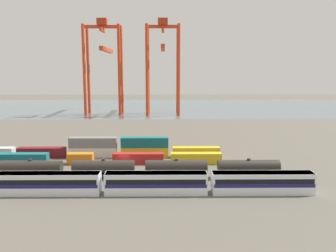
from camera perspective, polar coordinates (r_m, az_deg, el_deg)
name	(u,v)px	position (r m, az deg, el deg)	size (l,w,h in m)	color
ground_plane	(137,135)	(122.74, -5.03, -1.46)	(420.00, 420.00, 0.00)	#5B564C
harbour_water	(149,107)	(216.42, -3.12, 3.06)	(400.00, 110.00, 0.01)	slate
passenger_train	(156,182)	(64.61, -1.93, -9.03)	(56.94, 3.14, 3.90)	silver
freight_tank_row	(104,169)	(74.54, -10.32, -6.89)	(72.53, 2.71, 4.17)	#232326
shipping_container_2	(22,159)	(91.39, -22.43, -4.89)	(12.10, 2.44, 2.60)	#146066
shipping_container_3	(80,159)	(87.21, -13.94, -5.11)	(6.04, 2.44, 2.60)	orange
shipping_container_4	(138,158)	(85.10, -4.81, -5.23)	(12.10, 2.44, 2.60)	#AD211C
shipping_container_5	(196,158)	(85.21, 4.54, -5.20)	(12.10, 2.44, 2.60)	gold
shipping_container_7	(42,152)	(96.42, -19.69, -4.04)	(12.10, 2.44, 2.60)	maroon
shipping_container_8	(93,152)	(92.95, -11.94, -4.18)	(12.10, 2.44, 2.60)	silver
shipping_container_9	(93,142)	(92.41, -12.00, -2.61)	(12.10, 2.44, 2.60)	slate
shipping_container_10	(145,152)	(91.28, -3.76, -4.24)	(12.10, 2.44, 2.60)	gold
shipping_container_11	(145,142)	(90.73, -3.77, -2.64)	(12.10, 2.44, 2.60)	#146066
shipping_container_12	(196,152)	(91.51, 4.56, -4.22)	(12.10, 2.44, 2.60)	gold
gantry_crane_west	(104,58)	(184.48, -10.30, 10.75)	(18.69, 34.49, 47.41)	red
gantry_crane_central	(163,58)	(181.70, -0.83, 10.98)	(17.00, 34.01, 47.51)	red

